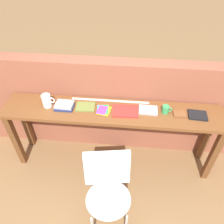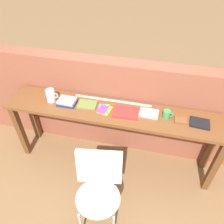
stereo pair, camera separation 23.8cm
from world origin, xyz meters
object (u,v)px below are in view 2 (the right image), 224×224
Objects in this scene: magazine_cycling at (87,104)px; pamphlet_pile_colourful at (104,109)px; pitcher_white at (51,95)px; book_stack_leftmost at (67,102)px; mug at (167,114)px; book_open_centre at (125,112)px; chair_white_moulded at (98,187)px; leather_journal_brown at (181,120)px; book_repair_rightmost at (200,123)px.

magazine_cycling is 1.05× the size of pamphlet_pile_colourful.
book_stack_leftmost is at bearing -2.28° from pitcher_white.
mug is at bearing 1.10° from book_stack_leftmost.
book_open_centre is (0.45, -0.03, 0.00)m from magazine_cycling.
pitcher_white is at bearing 176.22° from book_open_centre.
book_open_centre is at bearing 81.21° from chair_white_moulded.
book_open_centre is 0.44m from mug.
pamphlet_pile_colourful is at bearing 177.07° from book_open_centre.
pitcher_white is at bearing 177.72° from book_stack_leftmost.
leather_journal_brown is (0.70, 0.74, 0.37)m from chair_white_moulded.
book_stack_leftmost is 1.28m from leather_journal_brown.
magazine_cycling is 1.64× the size of leather_journal_brown.
pamphlet_pile_colourful is (0.44, -0.01, -0.02)m from book_stack_leftmost.
pamphlet_pile_colourful is 0.69m from mug.
mug is 0.56× the size of book_repair_rightmost.
chair_white_moulded is 4.85× the size of pitcher_white.
book_repair_rightmost is (1.03, 0.01, 0.00)m from pamphlet_pile_colourful.
mug is (1.32, 0.01, -0.03)m from pitcher_white.
pitcher_white is 1.67m from book_repair_rightmost.
leather_journal_brown is at bearing -2.47° from book_open_centre.
chair_white_moulded is at bearing -79.93° from pamphlet_pile_colourful.
magazine_cycling is at bearing 172.99° from book_open_centre.
book_repair_rightmost is (1.47, -0.00, -0.01)m from book_stack_leftmost.
pitcher_white is 0.65× the size of book_open_centre.
book_stack_leftmost is 1.90× the size of mug.
pitcher_white is 0.88m from book_open_centre.
pitcher_white reaches higher than chair_white_moulded.
pamphlet_pile_colourful is 1.03m from book_repair_rightmost.
mug is at bearing -3.63° from magazine_cycling.
mug reaches higher than book_stack_leftmost.
leather_journal_brown is (0.59, 0.00, 0.00)m from book_open_centre.
book_open_centre reaches higher than pamphlet_pile_colourful.
chair_white_moulded is 1.03m from mug.
chair_white_moulded is 4.19× the size of magazine_cycling.
pitcher_white is at bearing 135.53° from chair_white_moulded.
magazine_cycling is 1.94× the size of mug.
book_repair_rightmost is (0.34, -0.02, -0.03)m from mug.
pamphlet_pile_colourful is (-0.13, 0.74, 0.36)m from chair_white_moulded.
mug is 0.35m from book_repair_rightmost.
mug reaches higher than book_open_centre.
magazine_cycling is at bearing 179.74° from mug.
chair_white_moulded is 4.39× the size of pamphlet_pile_colourful.
book_stack_leftmost reaches higher than chair_white_moulded.
pitcher_white is 0.44m from magazine_cycling.
chair_white_moulded is at bearing -135.60° from leather_journal_brown.
magazine_cycling is at bearing -177.19° from book_repair_rightmost.
book_repair_rightmost is at bearing -2.31° from book_open_centre.
book_repair_rightmost is at bearing -1.12° from leather_journal_brown.
magazine_cycling is 0.21m from pamphlet_pile_colourful.
book_stack_leftmost is 1.13m from mug.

